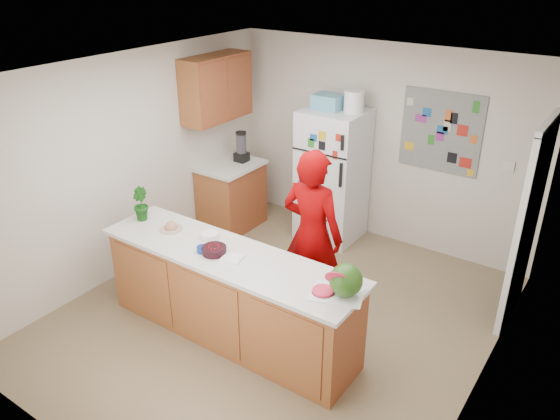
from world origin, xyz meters
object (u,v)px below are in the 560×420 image
Objects in this scene: cherry_bowl at (214,250)px; person at (312,235)px; watermelon at (346,280)px; refrigerator at (332,176)px.

person is at bearing 57.69° from cherry_bowl.
person reaches higher than watermelon.
cherry_bowl is at bearing -176.34° from watermelon.
refrigerator reaches higher than cherry_bowl.
refrigerator is 0.95× the size of person.
refrigerator is 2.78m from watermelon.
refrigerator is 1.74m from person.
person is (0.68, -1.60, 0.05)m from refrigerator.
watermelon is at bearing 3.66° from cherry_bowl.
refrigerator is 6.23× the size of watermelon.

